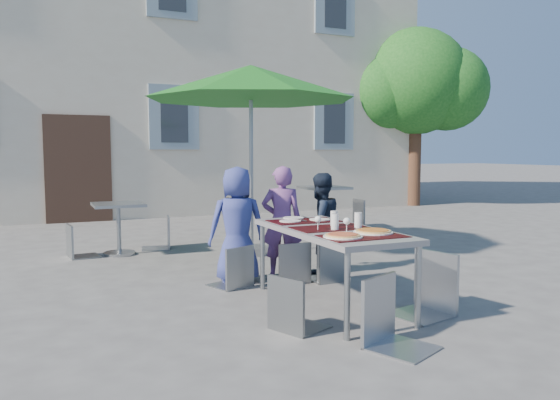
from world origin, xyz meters
name	(u,v)px	position (x,y,z in m)	size (l,w,h in m)	color
ground	(356,303)	(0.00, 0.00, 0.00)	(90.00, 90.00, 0.00)	#48484A
building	(139,30)	(0.00, 11.50, 4.85)	(13.60, 8.20, 11.10)	#C3B39D
tree	(416,84)	(6.55, 7.54, 3.25)	(3.60, 3.00, 4.70)	#492E1F
dining_table	(331,234)	(-0.29, -0.01, 0.70)	(0.80, 1.85, 0.76)	#4D4D52
pizza_near_left	(343,236)	(-0.49, -0.55, 0.77)	(0.33, 0.33, 0.03)	white
pizza_near_right	(373,231)	(-0.12, -0.45, 0.77)	(0.35, 0.35, 0.03)	white
glassware	(340,220)	(-0.24, -0.09, 0.83)	(0.47, 0.44, 0.15)	silver
place_settings	(302,219)	(-0.29, 0.62, 0.76)	(0.60, 0.45, 0.01)	white
child_0	(237,225)	(-0.77, 1.27, 0.65)	(0.64, 0.41, 1.30)	navy
child_1	(282,222)	(-0.20, 1.32, 0.65)	(0.47, 0.31, 1.30)	#6A3E7E
child_2	(320,223)	(0.31, 1.32, 0.60)	(0.59, 0.34, 1.21)	#182135
chair_0	(234,242)	(-0.88, 1.05, 0.50)	(0.49, 0.49, 0.86)	gray
chair_1	(292,238)	(-0.22, 1.00, 0.50)	(0.40, 0.40, 0.87)	gray
chair_2	(330,235)	(0.19, 0.87, 0.52)	(0.43, 0.43, 0.90)	gray
chair_3	(293,270)	(-0.91, -0.49, 0.51)	(0.51, 0.51, 0.87)	gray
chair_4	(429,245)	(0.40, -0.57, 0.63)	(0.57, 0.56, 1.06)	#92979E
chair_5	(391,270)	(-0.40, -1.11, 0.58)	(0.58, 0.58, 0.99)	#92969D
patio_umbrella	(251,84)	(-0.02, 2.76, 2.40)	(2.94, 2.94, 2.66)	#9EA1A5
cafe_table_0	(119,220)	(-1.76, 3.48, 0.50)	(0.69, 0.69, 0.74)	#9EA1A5
bg_chair_l_0	(76,221)	(-2.32, 3.51, 0.51)	(0.44, 0.44, 0.88)	gray
bg_chair_r_0	(162,213)	(-1.10, 3.73, 0.54)	(0.48, 0.48, 0.92)	gray
cafe_table_1	(324,199)	(2.01, 4.32, 0.59)	(0.77, 0.77, 0.82)	#9EA1A5
bg_chair_l_1	(286,205)	(1.23, 4.29, 0.51)	(0.47, 0.47, 0.87)	gray
bg_chair_r_1	(354,196)	(2.75, 4.48, 0.61)	(0.49, 0.49, 1.03)	gray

